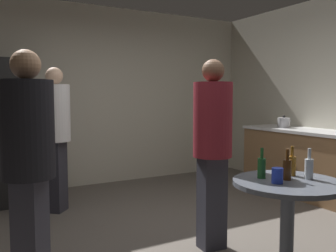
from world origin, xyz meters
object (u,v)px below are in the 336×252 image
(beer_bottle_amber, at_px, (292,165))
(kettle, at_px, (284,123))
(foreground_table, at_px, (288,195))
(person_in_white_shirt, at_px, (56,128))
(beer_bottle_clear, at_px, (309,168))
(beer_bottle_brown, at_px, (287,169))
(person_in_black_shirt, at_px, (28,155))
(plastic_cup_blue, at_px, (277,176))
(beer_bottle_green, at_px, (262,167))
(person_in_maroon_shirt, at_px, (212,139))

(beer_bottle_amber, bearing_deg, kettle, 44.50)
(foreground_table, relative_size, person_in_white_shirt, 0.48)
(beer_bottle_clear, distance_m, person_in_white_shirt, 2.81)
(beer_bottle_brown, relative_size, person_in_black_shirt, 0.14)
(plastic_cup_blue, xyz_separation_m, person_in_white_shirt, (-0.99, 2.47, 0.19))
(foreground_table, height_order, person_in_white_shirt, person_in_white_shirt)
(beer_bottle_green, relative_size, person_in_white_shirt, 0.14)
(foreground_table, relative_size, beer_bottle_clear, 3.48)
(beer_bottle_green, height_order, person_in_maroon_shirt, person_in_maroon_shirt)
(person_in_black_shirt, xyz_separation_m, person_in_white_shirt, (0.57, 1.79, 0.02))
(plastic_cup_blue, relative_size, person_in_maroon_shirt, 0.07)
(beer_bottle_brown, distance_m, person_in_white_shirt, 2.68)
(beer_bottle_brown, height_order, beer_bottle_clear, same)
(beer_bottle_clear, distance_m, plastic_cup_blue, 0.30)
(beer_bottle_clear, bearing_deg, person_in_white_shirt, 117.36)
(plastic_cup_blue, bearing_deg, foreground_table, 5.41)
(beer_bottle_clear, relative_size, plastic_cup_blue, 2.09)
(beer_bottle_brown, bearing_deg, kettle, 43.62)
(plastic_cup_blue, xyz_separation_m, person_in_maroon_shirt, (-0.03, 0.73, 0.18))
(beer_bottle_amber, distance_m, beer_bottle_green, 0.27)
(beer_bottle_clear, relative_size, person_in_white_shirt, 0.14)
(beer_bottle_amber, bearing_deg, beer_bottle_green, 169.46)
(kettle, distance_m, person_in_white_shirt, 3.11)
(kettle, relative_size, beer_bottle_amber, 1.06)
(kettle, relative_size, plastic_cup_blue, 2.22)
(person_in_black_shirt, bearing_deg, kettle, 54.20)
(person_in_maroon_shirt, relative_size, person_in_black_shirt, 1.01)
(person_in_white_shirt, bearing_deg, kettle, 29.78)
(beer_bottle_amber, distance_m, person_in_maroon_shirt, 0.70)
(kettle, xyz_separation_m, foreground_table, (-1.95, -1.87, -0.34))
(foreground_table, distance_m, plastic_cup_blue, 0.20)
(beer_bottle_brown, xyz_separation_m, person_in_white_shirt, (-1.13, 2.43, 0.16))
(person_in_black_shirt, relative_size, person_in_white_shirt, 0.98)
(beer_bottle_green, height_order, person_in_black_shirt, person_in_black_shirt)
(beer_bottle_amber, distance_m, person_in_white_shirt, 2.67)
(plastic_cup_blue, bearing_deg, person_in_maroon_shirt, 92.32)
(beer_bottle_green, height_order, beer_bottle_clear, same)
(beer_bottle_clear, xyz_separation_m, person_in_maroon_shirt, (-0.33, 0.75, 0.16))
(foreground_table, xyz_separation_m, beer_bottle_clear, (0.18, -0.03, 0.19))
(kettle, relative_size, foreground_table, 0.30)
(beer_bottle_brown, distance_m, beer_bottle_clear, 0.17)
(beer_bottle_brown, distance_m, plastic_cup_blue, 0.15)
(kettle, bearing_deg, person_in_white_shirt, 169.06)
(kettle, distance_m, beer_bottle_green, 2.67)
(beer_bottle_amber, xyz_separation_m, beer_bottle_clear, (0.02, -0.15, 0.00))
(beer_bottle_amber, bearing_deg, foreground_table, -144.58)
(kettle, bearing_deg, beer_bottle_clear, -132.94)
(plastic_cup_blue, bearing_deg, person_in_black_shirt, 156.55)
(kettle, xyz_separation_m, person_in_black_shirt, (-3.63, -1.20, -0.01))
(person_in_white_shirt, bearing_deg, beer_bottle_brown, -24.38)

